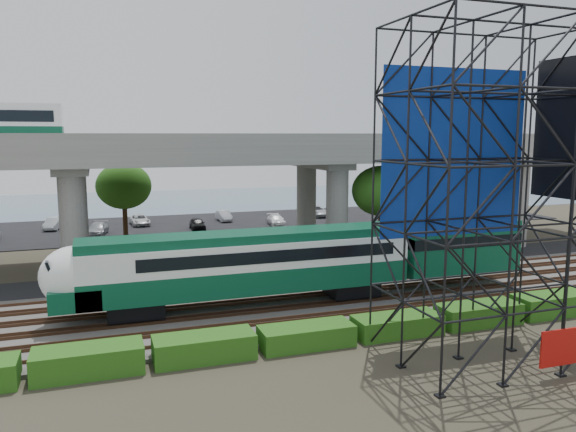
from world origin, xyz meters
name	(u,v)px	position (x,y,z in m)	size (l,w,h in m)	color
ground	(262,321)	(0.00, 0.00, 0.00)	(140.00, 140.00, 0.00)	#474233
ballast_bed	(252,309)	(0.00, 2.00, 0.10)	(90.00, 12.00, 0.20)	slate
service_road	(222,275)	(0.00, 10.50, 0.04)	(90.00, 5.00, 0.08)	black
parking_lot	(177,226)	(0.00, 34.00, 0.04)	(90.00, 18.00, 0.08)	black
harbor_water	(157,204)	(0.00, 56.00, 0.01)	(140.00, 40.00, 0.03)	slate
rail_tracks	(252,306)	(0.00, 2.00, 0.28)	(90.00, 9.52, 0.16)	#472D1E
commuter_train	(285,260)	(2.00, 2.00, 2.88)	(29.30, 3.06, 4.30)	black
overpass	(190,160)	(-1.20, 16.00, 8.21)	(80.00, 12.00, 12.40)	#9E9B93
scaffold_tower	(494,196)	(8.59, -7.98, 7.47)	(9.36, 6.36, 15.00)	black
hedge_strip	(307,335)	(1.01, -4.30, 0.56)	(34.60, 1.80, 1.20)	#265713
trees	(146,194)	(-4.67, 16.17, 5.57)	(40.94, 16.94, 7.69)	#382314
suv	(192,269)	(-2.14, 10.53, 0.72)	(2.12, 4.59, 1.28)	black
parked_cars	(179,221)	(0.24, 33.68, 0.69)	(37.89, 9.52, 1.27)	silver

